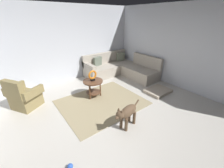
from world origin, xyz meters
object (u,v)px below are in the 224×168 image
at_px(torus_sculpture, 93,75).
at_px(dog_toy_rope, 126,110).
at_px(armchair, 24,97).
at_px(side_table, 93,84).
at_px(sectional_couch, 120,69).
at_px(dog_bed_mat, 158,91).
at_px(dog, 127,113).
at_px(dog_toy_ball, 70,166).

distance_m(torus_sculpture, dog_toy_rope, 1.41).
relative_size(armchair, side_table, 1.66).
bearing_deg(armchair, dog_toy_rope, 16.75).
distance_m(sectional_couch, dog_bed_mat, 1.96).
bearing_deg(armchair, torus_sculpture, 38.90).
bearing_deg(dog_bed_mat, torus_sculpture, 149.61).
bearing_deg(sectional_couch, torus_sculpture, -154.77).
relative_size(armchair, dog, 1.18).
distance_m(side_table, dog, 1.64).
bearing_deg(dog_toy_ball, torus_sculpture, 49.81).
relative_size(side_table, dog_bed_mat, 0.75).
bearing_deg(dog_toy_rope, sectional_couch, 53.00).
height_order(sectional_couch, torus_sculpture, sectional_couch).
bearing_deg(dog_bed_mat, armchair, 154.98).
xyz_separation_m(armchair, dog_toy_rope, (2.08, -1.81, -0.30)).
bearing_deg(sectional_couch, dog, -127.85).
height_order(torus_sculpture, dog_bed_mat, torus_sculpture).
height_order(side_table, dog_bed_mat, side_table).
bearing_deg(dog_toy_ball, sectional_couch, 38.47).
bearing_deg(torus_sculpture, armchair, 161.01).
relative_size(sectional_couch, torus_sculpture, 6.90).
relative_size(sectional_couch, dog_toy_rope, 12.96).
bearing_deg(dog, dog_toy_ball, 85.93).
height_order(armchair, dog_bed_mat, armchair).
distance_m(armchair, dog, 2.82).
relative_size(side_table, dog, 0.71).
height_order(armchair, dog_toy_ball, armchair).
bearing_deg(side_table, dog_toy_rope, -76.69).
bearing_deg(sectional_couch, side_table, -154.77).
xyz_separation_m(sectional_couch, dog_bed_mat, (-0.01, -1.94, -0.24)).
bearing_deg(side_table, armchair, 161.01).
xyz_separation_m(dog_bed_mat, dog_toy_ball, (-3.36, -0.73, 0.00)).
height_order(dog, dog_toy_ball, dog).
height_order(torus_sculpture, dog, torus_sculpture).
height_order(dog_bed_mat, dog, dog).
distance_m(armchair, side_table, 1.90).
distance_m(armchair, dog_toy_ball, 2.46).
xyz_separation_m(torus_sculpture, dog_bed_mat, (1.83, -1.08, -0.67)).
xyz_separation_m(armchair, side_table, (1.79, -0.62, 0.09)).
bearing_deg(armchair, dog_toy_ball, -25.85).
height_order(side_table, dog, dog).
bearing_deg(dog_toy_ball, dog, 6.89).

